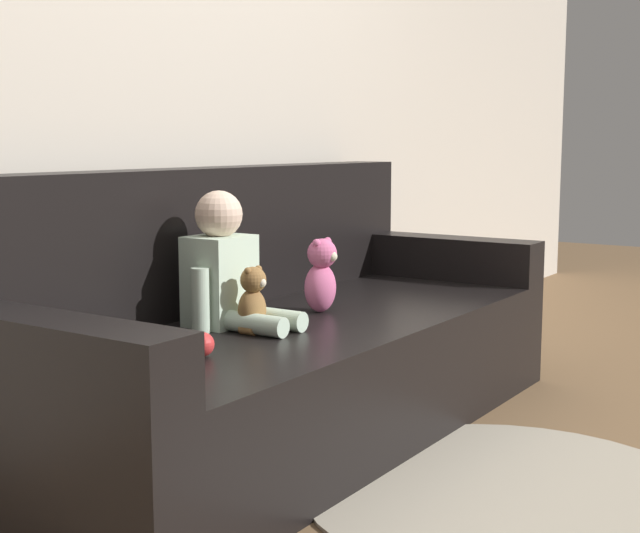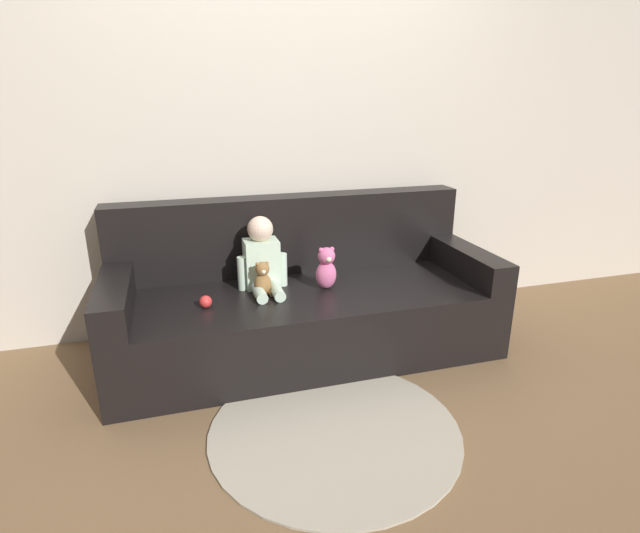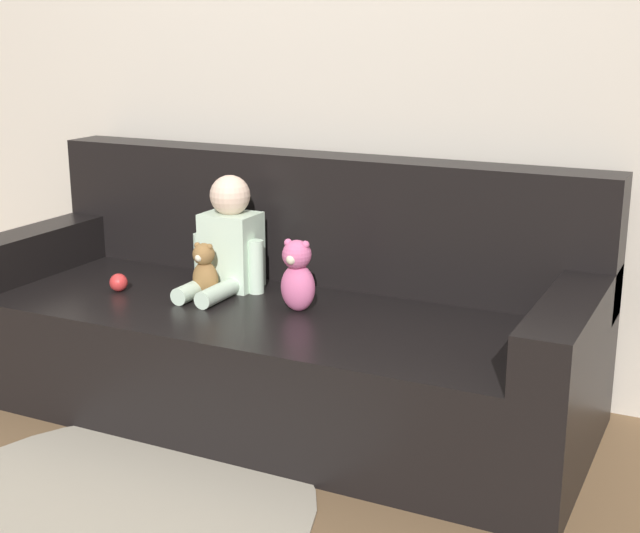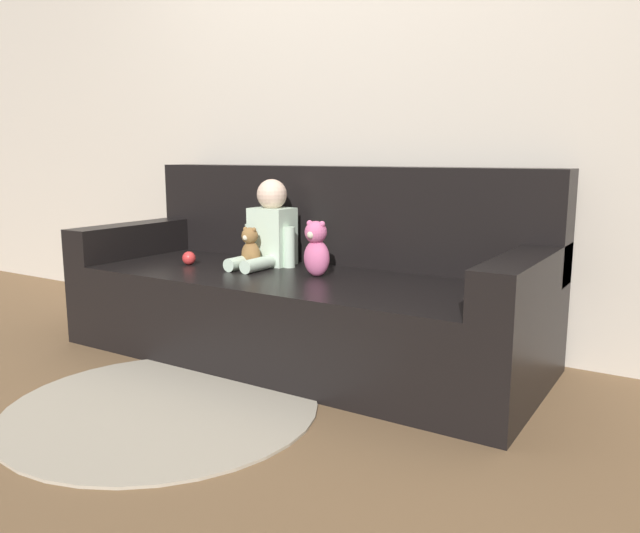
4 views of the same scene
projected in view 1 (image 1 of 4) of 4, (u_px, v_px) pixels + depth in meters
ground_plane at (294, 434)px, 2.92m from camera, size 12.00×12.00×0.00m
wall_back at (168, 38)px, 3.03m from camera, size 8.00×0.05×2.60m
couch at (278, 345)px, 2.92m from camera, size 2.18×0.87×0.86m
person_baby at (225, 272)px, 2.71m from camera, size 0.29×0.35×0.41m
teddy_bear_brown at (253, 301)px, 2.63m from camera, size 0.12×0.09×0.20m
plush_toy_side at (321, 276)px, 2.93m from camera, size 0.12×0.11×0.25m
toy_ball at (202, 344)px, 2.33m from camera, size 0.07×0.07×0.07m
floor_rug at (510, 491)px, 2.43m from camera, size 1.14×1.14×0.01m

